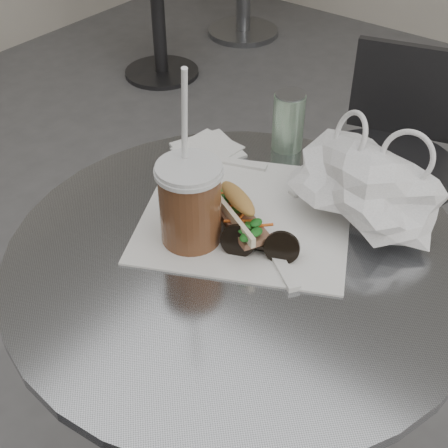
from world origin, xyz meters
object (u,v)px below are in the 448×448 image
Objects in this scene: chair_far at (382,197)px; bg_chair at (150,7)px; sunglasses at (260,246)px; iced_coffee at (190,203)px; drink_can at (288,121)px; cafe_table at (237,360)px; banh_mi at (236,212)px.

bg_chair is at bearing -39.09° from chair_far.
sunglasses reaches higher than bg_chair.
iced_coffee reaches higher than chair_far.
drink_can is (-0.03, -0.51, 0.47)m from chair_far.
drink_can reaches higher than sunglasses.
chair_far is (-0.09, 0.82, -0.14)m from cafe_table.
chair_far is 0.97m from iced_coffee.
banh_mi is 0.08m from sunglasses.
banh_mi is at bearing -35.85° from bg_chair.
iced_coffee is 2.65× the size of drink_can.
drink_can is at bearing 91.58° from sunglasses.
bg_chair is (-1.54, 0.67, 0.02)m from chair_far.
bg_chair is at bearing 137.55° from cafe_table.
banh_mi is at bearing 58.58° from iced_coffee.
sunglasses is at bearing 82.64° from chair_far.
chair_far is 5.93× the size of sunglasses.
banh_mi is at bearing 131.92° from cafe_table.
drink_can is (-0.11, 0.31, 0.33)m from cafe_table.
iced_coffee is (0.00, -0.84, 0.49)m from chair_far.
iced_coffee is at bearing -164.50° from cafe_table.
cafe_table is 0.96× the size of bg_chair.
iced_coffee is at bearing -84.33° from drink_can.
cafe_table is at bearing 175.68° from sunglasses.
iced_coffee reaches higher than cafe_table.
iced_coffee is 0.13m from sunglasses.
iced_coffee is 0.34m from drink_can.
bg_chair is at bearing 164.20° from banh_mi.
chair_far is at bearing 73.95° from sunglasses.
sunglasses reaches higher than chair_far.
iced_coffee reaches higher than sunglasses.
sunglasses is at bearing 2.07° from banh_mi.
chair_far is 0.93× the size of bg_chair.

